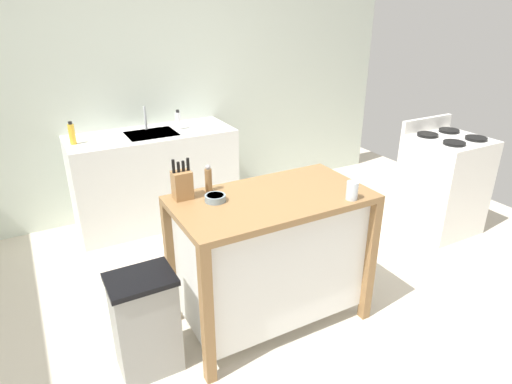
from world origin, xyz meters
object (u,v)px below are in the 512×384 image
(drinking_cup, at_px, (352,191))
(trash_bin, at_px, (146,323))
(knife_block, at_px, (182,184))
(sink_faucet, at_px, (145,118))
(bottle_spray_cleaner, at_px, (178,120))
(pepper_grinder, at_px, (208,179))
(bowl_ceramic_wide, at_px, (215,198))
(kitchen_island, at_px, (271,254))
(bottle_dish_soap, at_px, (72,134))
(stove, at_px, (443,183))

(drinking_cup, height_order, trash_bin, drinking_cup)
(knife_block, height_order, trash_bin, knife_block)
(drinking_cup, bearing_deg, trash_bin, 169.34)
(trash_bin, distance_m, sink_faucet, 2.16)
(bottle_spray_cleaner, bearing_deg, pepper_grinder, -102.71)
(bowl_ceramic_wide, height_order, bottle_spray_cleaner, bottle_spray_cleaner)
(trash_bin, bearing_deg, bottle_spray_cleaner, 64.04)
(sink_faucet, bearing_deg, pepper_grinder, -92.66)
(kitchen_island, distance_m, bottle_spray_cleaner, 1.84)
(drinking_cup, relative_size, bottle_spray_cleaner, 0.60)
(kitchen_island, distance_m, bottle_dish_soap, 2.03)
(kitchen_island, relative_size, sink_faucet, 5.45)
(kitchen_island, relative_size, bowl_ceramic_wide, 9.74)
(knife_block, relative_size, sink_faucet, 1.14)
(knife_block, bearing_deg, bottle_spray_cleaner, 71.41)
(trash_bin, xyz_separation_m, bottle_dish_soap, (-0.05, 1.80, 0.66))
(kitchen_island, bearing_deg, bowl_ceramic_wide, 163.34)
(bottle_spray_cleaner, bearing_deg, knife_block, -108.59)
(knife_block, bearing_deg, pepper_grinder, 9.91)
(bottle_spray_cleaner, distance_m, stove, 2.51)
(trash_bin, distance_m, bottle_spray_cleaner, 2.12)
(kitchen_island, bearing_deg, knife_block, 154.68)
(bowl_ceramic_wide, height_order, sink_faucet, sink_faucet)
(stove, bearing_deg, bowl_ceramic_wide, -173.55)
(trash_bin, bearing_deg, kitchen_island, 2.16)
(drinking_cup, relative_size, sink_faucet, 0.50)
(sink_faucet, height_order, bottle_spray_cleaner, sink_faucet)
(knife_block, relative_size, drinking_cup, 2.27)
(sink_faucet, xyz_separation_m, bottle_spray_cleaner, (0.27, -0.15, -0.02))
(sink_faucet, relative_size, bottle_dish_soap, 1.13)
(drinking_cup, bearing_deg, bottle_dish_soap, 122.19)
(kitchen_island, bearing_deg, stove, 10.16)
(drinking_cup, bearing_deg, kitchen_island, 146.02)
(sink_faucet, distance_m, stove, 2.81)
(trash_bin, bearing_deg, knife_block, 35.70)
(knife_block, height_order, pepper_grinder, knife_block)
(bottle_spray_cleaner, bearing_deg, bottle_dish_soap, -179.13)
(kitchen_island, relative_size, bottle_spray_cleaner, 6.50)
(kitchen_island, xyz_separation_m, drinking_cup, (0.39, -0.26, 0.46))
(pepper_grinder, bearing_deg, knife_block, -170.09)
(sink_faucet, bearing_deg, trash_bin, -107.48)
(kitchen_island, relative_size, bottle_dish_soap, 6.15)
(kitchen_island, bearing_deg, drinking_cup, -33.98)
(drinking_cup, height_order, pepper_grinder, pepper_grinder)
(sink_faucet, relative_size, stove, 0.22)
(bowl_ceramic_wide, bearing_deg, sink_faucet, 86.71)
(bottle_spray_cleaner, bearing_deg, kitchen_island, -91.38)
(bowl_ceramic_wide, relative_size, sink_faucet, 0.56)
(kitchen_island, bearing_deg, bottle_dish_soap, 116.67)
(bottle_dish_soap, relative_size, stove, 0.19)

